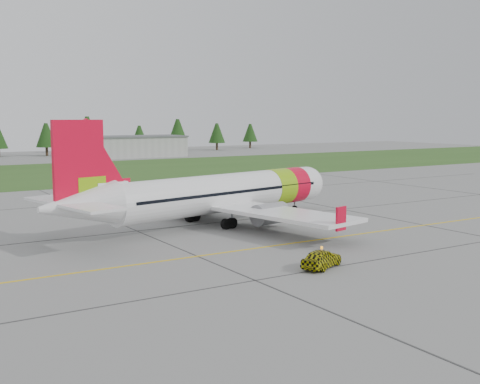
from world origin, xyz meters
TOP-DOWN VIEW (x-y plane):
  - ground at (0.00, 0.00)m, footprint 320.00×320.00m
  - aircraft at (-6.67, 19.42)m, footprint 33.62×31.49m
  - follow_me_car at (-9.22, 0.35)m, footprint 1.86×1.98m
  - grass_strip at (0.00, 82.00)m, footprint 320.00×50.00m
  - taxi_guideline at (0.00, 8.00)m, footprint 120.00×0.25m
  - hangar_east at (25.00, 118.00)m, footprint 24.00×12.00m
  - treeline at (0.00, 138.00)m, footprint 160.00×8.00m

SIDE VIEW (x-z plane):
  - ground at x=0.00m, z-range 0.00..0.00m
  - taxi_guideline at x=0.00m, z-range 0.00..0.02m
  - grass_strip at x=0.00m, z-range 0.00..0.03m
  - follow_me_car at x=-9.22m, z-range 0.00..3.92m
  - hangar_east at x=25.00m, z-range 0.00..5.20m
  - aircraft at x=-6.67m, z-range -2.18..8.11m
  - treeline at x=0.00m, z-range 0.00..10.00m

